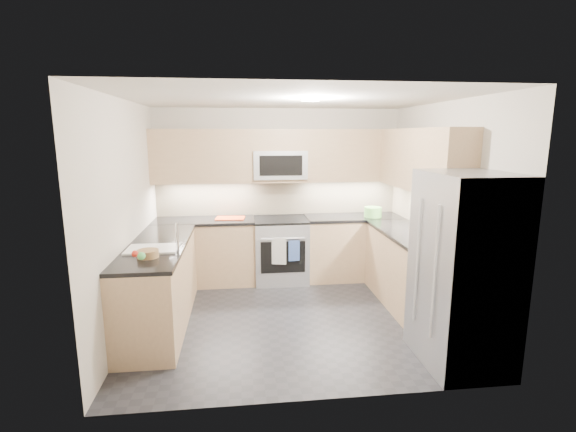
% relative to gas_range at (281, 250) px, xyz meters
% --- Properties ---
extents(floor, '(3.60, 3.20, 0.00)m').
position_rel_gas_range_xyz_m(floor, '(0.00, -1.28, -0.46)').
color(floor, '#232328').
rests_on(floor, ground).
extents(ceiling, '(3.60, 3.20, 0.02)m').
position_rel_gas_range_xyz_m(ceiling, '(0.00, -1.28, 2.04)').
color(ceiling, beige).
rests_on(ceiling, wall_back).
extents(wall_back, '(3.60, 0.02, 2.50)m').
position_rel_gas_range_xyz_m(wall_back, '(0.00, 0.32, 0.79)').
color(wall_back, beige).
rests_on(wall_back, floor).
extents(wall_front, '(3.60, 0.02, 2.50)m').
position_rel_gas_range_xyz_m(wall_front, '(0.00, -2.88, 0.79)').
color(wall_front, beige).
rests_on(wall_front, floor).
extents(wall_left, '(0.02, 3.20, 2.50)m').
position_rel_gas_range_xyz_m(wall_left, '(-1.80, -1.28, 0.79)').
color(wall_left, beige).
rests_on(wall_left, floor).
extents(wall_right, '(0.02, 3.20, 2.50)m').
position_rel_gas_range_xyz_m(wall_right, '(1.80, -1.28, 0.79)').
color(wall_right, beige).
rests_on(wall_right, floor).
extents(base_cab_back_left, '(1.42, 0.60, 0.90)m').
position_rel_gas_range_xyz_m(base_cab_back_left, '(-1.09, 0.02, -0.01)').
color(base_cab_back_left, tan).
rests_on(base_cab_back_left, floor).
extents(base_cab_back_right, '(1.42, 0.60, 0.90)m').
position_rel_gas_range_xyz_m(base_cab_back_right, '(1.09, 0.02, -0.01)').
color(base_cab_back_right, tan).
rests_on(base_cab_back_right, floor).
extents(base_cab_right, '(0.60, 1.70, 0.90)m').
position_rel_gas_range_xyz_m(base_cab_right, '(1.50, -1.12, -0.01)').
color(base_cab_right, tan).
rests_on(base_cab_right, floor).
extents(base_cab_peninsula, '(0.60, 2.00, 0.90)m').
position_rel_gas_range_xyz_m(base_cab_peninsula, '(-1.50, -1.28, -0.01)').
color(base_cab_peninsula, tan).
rests_on(base_cab_peninsula, floor).
extents(countertop_back_left, '(1.42, 0.63, 0.04)m').
position_rel_gas_range_xyz_m(countertop_back_left, '(-1.09, 0.02, 0.47)').
color(countertop_back_left, black).
rests_on(countertop_back_left, base_cab_back_left).
extents(countertop_back_right, '(1.42, 0.63, 0.04)m').
position_rel_gas_range_xyz_m(countertop_back_right, '(1.09, 0.02, 0.47)').
color(countertop_back_right, black).
rests_on(countertop_back_right, base_cab_back_right).
extents(countertop_right, '(0.63, 1.70, 0.04)m').
position_rel_gas_range_xyz_m(countertop_right, '(1.50, -1.12, 0.47)').
color(countertop_right, black).
rests_on(countertop_right, base_cab_right).
extents(countertop_peninsula, '(0.63, 2.00, 0.04)m').
position_rel_gas_range_xyz_m(countertop_peninsula, '(-1.50, -1.28, 0.47)').
color(countertop_peninsula, black).
rests_on(countertop_peninsula, base_cab_peninsula).
extents(upper_cab_back, '(3.60, 0.35, 0.75)m').
position_rel_gas_range_xyz_m(upper_cab_back, '(0.00, 0.15, 1.37)').
color(upper_cab_back, tan).
rests_on(upper_cab_back, wall_back).
extents(upper_cab_right, '(0.35, 1.95, 0.75)m').
position_rel_gas_range_xyz_m(upper_cab_right, '(1.62, -1.00, 1.37)').
color(upper_cab_right, tan).
rests_on(upper_cab_right, wall_right).
extents(backsplash_back, '(3.60, 0.01, 0.51)m').
position_rel_gas_range_xyz_m(backsplash_back, '(0.00, 0.32, 0.74)').
color(backsplash_back, '#C6B18F').
rests_on(backsplash_back, wall_back).
extents(backsplash_right, '(0.01, 2.30, 0.51)m').
position_rel_gas_range_xyz_m(backsplash_right, '(1.80, -0.82, 0.74)').
color(backsplash_right, '#C6B18F').
rests_on(backsplash_right, wall_right).
extents(gas_range, '(0.76, 0.65, 0.91)m').
position_rel_gas_range_xyz_m(gas_range, '(0.00, 0.00, 0.00)').
color(gas_range, '#A6A8AE').
rests_on(gas_range, floor).
extents(range_cooktop, '(0.76, 0.65, 0.03)m').
position_rel_gas_range_xyz_m(range_cooktop, '(0.00, 0.00, 0.46)').
color(range_cooktop, black).
rests_on(range_cooktop, gas_range).
extents(oven_door_glass, '(0.62, 0.02, 0.45)m').
position_rel_gas_range_xyz_m(oven_door_glass, '(0.00, -0.33, -0.01)').
color(oven_door_glass, black).
rests_on(oven_door_glass, gas_range).
extents(oven_handle, '(0.60, 0.02, 0.02)m').
position_rel_gas_range_xyz_m(oven_handle, '(0.00, -0.35, 0.26)').
color(oven_handle, '#B2B5BA').
rests_on(oven_handle, gas_range).
extents(microwave, '(0.76, 0.40, 0.40)m').
position_rel_gas_range_xyz_m(microwave, '(0.00, 0.12, 1.24)').
color(microwave, '#A8ACB0').
rests_on(microwave, upper_cab_back).
extents(microwave_door, '(0.60, 0.01, 0.28)m').
position_rel_gas_range_xyz_m(microwave_door, '(0.00, -0.08, 1.24)').
color(microwave_door, black).
rests_on(microwave_door, microwave).
extents(refrigerator, '(0.70, 0.90, 1.80)m').
position_rel_gas_range_xyz_m(refrigerator, '(1.45, -2.43, 0.45)').
color(refrigerator, gray).
rests_on(refrigerator, floor).
extents(fridge_handle_left, '(0.02, 0.02, 1.20)m').
position_rel_gas_range_xyz_m(fridge_handle_left, '(1.08, -2.61, 0.49)').
color(fridge_handle_left, '#B2B5BA').
rests_on(fridge_handle_left, refrigerator).
extents(fridge_handle_right, '(0.02, 0.02, 1.20)m').
position_rel_gas_range_xyz_m(fridge_handle_right, '(1.08, -2.25, 0.49)').
color(fridge_handle_right, '#B2B5BA').
rests_on(fridge_handle_right, refrigerator).
extents(sink_basin, '(0.52, 0.38, 0.16)m').
position_rel_gas_range_xyz_m(sink_basin, '(-1.50, -1.53, 0.42)').
color(sink_basin, white).
rests_on(sink_basin, base_cab_peninsula).
extents(faucet, '(0.03, 0.03, 0.28)m').
position_rel_gas_range_xyz_m(faucet, '(-1.24, -1.53, 0.62)').
color(faucet, silver).
rests_on(faucet, countertop_peninsula).
extents(utensil_bowl, '(0.32, 0.32, 0.15)m').
position_rel_gas_range_xyz_m(utensil_bowl, '(1.35, -0.07, 0.56)').
color(utensil_bowl, '#62B04B').
rests_on(utensil_bowl, countertop_back_right).
extents(cutting_board, '(0.43, 0.32, 0.01)m').
position_rel_gas_range_xyz_m(cutting_board, '(-0.72, 0.05, 0.49)').
color(cutting_board, red).
rests_on(cutting_board, countertop_back_left).
extents(fruit_basket, '(0.26, 0.26, 0.08)m').
position_rel_gas_range_xyz_m(fruit_basket, '(-1.49, -1.80, 0.52)').
color(fruit_basket, olive).
rests_on(fruit_basket, countertop_peninsula).
extents(fruit_apple, '(0.06, 0.06, 0.06)m').
position_rel_gas_range_xyz_m(fruit_apple, '(-1.54, -2.07, 0.60)').
color(fruit_apple, red).
rests_on(fruit_apple, fruit_basket).
extents(fruit_pear, '(0.07, 0.07, 0.07)m').
position_rel_gas_range_xyz_m(fruit_pear, '(-1.47, -2.15, 0.60)').
color(fruit_pear, '#4CB356').
rests_on(fruit_pear, fruit_basket).
extents(dish_towel_check, '(0.20, 0.06, 0.37)m').
position_rel_gas_range_xyz_m(dish_towel_check, '(-0.06, -0.37, 0.10)').
color(dish_towel_check, silver).
rests_on(dish_towel_check, oven_handle).
extents(dish_towel_blue, '(0.15, 0.03, 0.29)m').
position_rel_gas_range_xyz_m(dish_towel_blue, '(0.15, -0.37, 0.10)').
color(dish_towel_blue, '#334D8C').
rests_on(dish_towel_blue, oven_handle).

